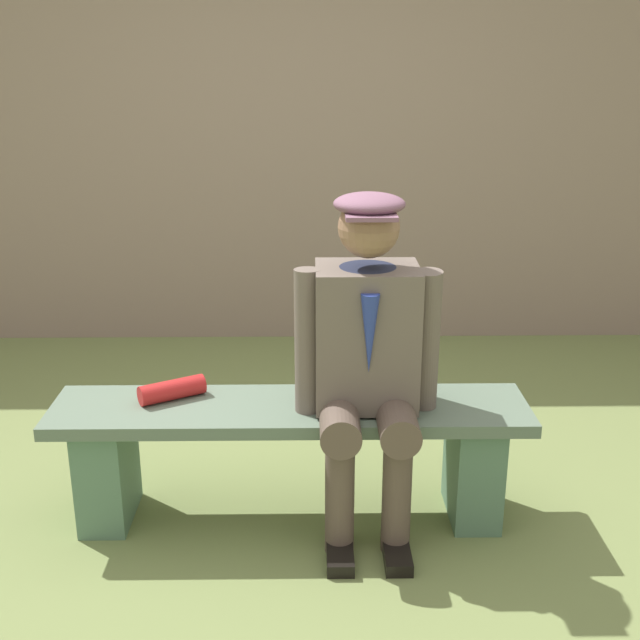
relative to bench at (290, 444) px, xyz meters
The scene contains 5 objects.
ground_plane 0.32m from the bench, ahead, with size 30.00×30.00×0.00m, color olive.
bench is the anchor object (origin of this frame).
seated_man 0.51m from the bench, 169.24° to the left, with size 0.56×0.57×1.33m.
rolled_magazine 0.52m from the bench, ahead, with size 0.08×0.08×0.26m, color #B21E1E.
stadium_wall 2.48m from the bench, 90.00° to the right, with size 12.00×0.24×2.55m, color gray.
Camera 1 is at (-0.08, 2.85, 1.80)m, focal length 44.82 mm.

